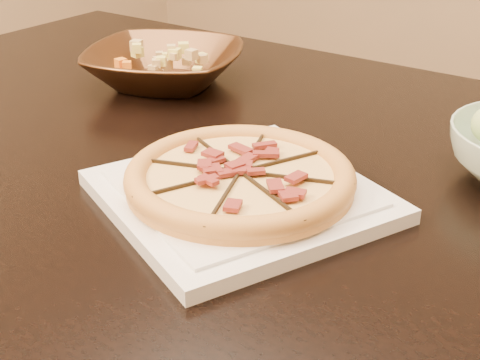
{
  "coord_description": "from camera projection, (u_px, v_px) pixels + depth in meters",
  "views": [
    {
      "loc": [
        0.62,
        -0.81,
        1.12
      ],
      "look_at": [
        0.21,
        -0.27,
        0.78
      ],
      "focal_mm": 50.0,
      "sensor_mm": 36.0,
      "label": 1
    }
  ],
  "objects": [
    {
      "name": "dining_table",
      "position": [
        229.0,
        203.0,
        0.97
      ],
      "size": [
        1.56,
        1.03,
        0.75
      ],
      "color": "black",
      "rests_on": "floor"
    },
    {
      "name": "plate",
      "position": [
        240.0,
        195.0,
        0.77
      ],
      "size": [
        0.38,
        0.38,
        0.02
      ],
      "color": "white",
      "rests_on": "dining_table"
    },
    {
      "name": "pizza",
      "position": [
        240.0,
        177.0,
        0.76
      ],
      "size": [
        0.27,
        0.27,
        0.03
      ],
      "color": "#E1A158",
      "rests_on": "plate"
    },
    {
      "name": "bronze_bowl",
      "position": [
        165.0,
        66.0,
        1.15
      ],
      "size": [
        0.35,
        0.35,
        0.06
      ],
      "primitive_type": "imported",
      "rotation": [
        0.0,
        0.0,
        0.42
      ],
      "color": "#54341D",
      "rests_on": "dining_table"
    },
    {
      "name": "mixed_dish",
      "position": [
        162.0,
        39.0,
        1.13
      ],
      "size": [
        0.12,
        0.13,
        0.03
      ],
      "color": "tan",
      "rests_on": "bronze_bowl"
    }
  ]
}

